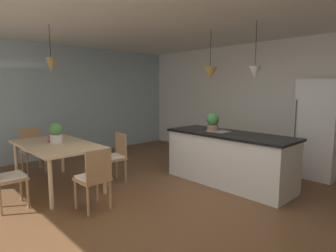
{
  "coord_description": "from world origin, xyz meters",
  "views": [
    {
      "loc": [
        2.69,
        -2.73,
        1.67
      ],
      "look_at": [
        -0.79,
        0.54,
        1.03
      ],
      "focal_mm": 30.03,
      "sensor_mm": 36.0,
      "label": 1
    }
  ],
  "objects_px": {
    "refrigerator": "(319,129)",
    "potted_plant_on_table": "(56,133)",
    "dining_table": "(57,147)",
    "chair_kitchen_end": "(94,177)",
    "vase_on_dining_table": "(50,138)",
    "chair_window_end": "(32,148)",
    "chair_near_right": "(6,176)",
    "kitchen_island": "(228,158)",
    "chair_far_right": "(115,155)",
    "potted_plant_on_island": "(213,122)"
  },
  "relations": [
    {
      "from": "refrigerator",
      "to": "potted_plant_on_table",
      "type": "bearing_deg",
      "value": -127.17
    },
    {
      "from": "dining_table",
      "to": "potted_plant_on_table",
      "type": "xyz_separation_m",
      "value": [
        -0.05,
        0.02,
        0.24
      ]
    },
    {
      "from": "dining_table",
      "to": "refrigerator",
      "type": "distance_m",
      "value": 4.73
    },
    {
      "from": "chair_kitchen_end",
      "to": "vase_on_dining_table",
      "type": "bearing_deg",
      "value": -178.91
    },
    {
      "from": "chair_window_end",
      "to": "chair_near_right",
      "type": "height_order",
      "value": "same"
    },
    {
      "from": "kitchen_island",
      "to": "vase_on_dining_table",
      "type": "height_order",
      "value": "kitchen_island"
    },
    {
      "from": "potted_plant_on_table",
      "to": "refrigerator",
      "type": "bearing_deg",
      "value": 52.83
    },
    {
      "from": "chair_kitchen_end",
      "to": "potted_plant_on_table",
      "type": "xyz_separation_m",
      "value": [
        -1.31,
        0.02,
        0.45
      ]
    },
    {
      "from": "chair_kitchen_end",
      "to": "kitchen_island",
      "type": "distance_m",
      "value": 2.34
    },
    {
      "from": "chair_far_right",
      "to": "chair_window_end",
      "type": "xyz_separation_m",
      "value": [
        -1.66,
        -0.87,
        0.0
      ]
    },
    {
      "from": "potted_plant_on_table",
      "to": "chair_window_end",
      "type": "bearing_deg",
      "value": -178.84
    },
    {
      "from": "chair_kitchen_end",
      "to": "kitchen_island",
      "type": "bearing_deg",
      "value": 74.78
    },
    {
      "from": "chair_kitchen_end",
      "to": "vase_on_dining_table",
      "type": "relative_size",
      "value": 5.71
    },
    {
      "from": "kitchen_island",
      "to": "chair_near_right",
      "type": "bearing_deg",
      "value": -115.21
    },
    {
      "from": "potted_plant_on_island",
      "to": "refrigerator",
      "type": "bearing_deg",
      "value": 49.78
    },
    {
      "from": "potted_plant_on_table",
      "to": "vase_on_dining_table",
      "type": "xyz_separation_m",
      "value": [
        -0.13,
        -0.05,
        -0.1
      ]
    },
    {
      "from": "chair_window_end",
      "to": "vase_on_dining_table",
      "type": "relative_size",
      "value": 5.71
    },
    {
      "from": "chair_window_end",
      "to": "potted_plant_on_island",
      "type": "relative_size",
      "value": 2.69
    },
    {
      "from": "chair_near_right",
      "to": "refrigerator",
      "type": "relative_size",
      "value": 0.47
    },
    {
      "from": "chair_window_end",
      "to": "kitchen_island",
      "type": "xyz_separation_m",
      "value": [
        3.13,
        2.26,
        -0.01
      ]
    },
    {
      "from": "kitchen_island",
      "to": "vase_on_dining_table",
      "type": "xyz_separation_m",
      "value": [
        -2.06,
        -2.29,
        0.37
      ]
    },
    {
      "from": "chair_far_right",
      "to": "refrigerator",
      "type": "relative_size",
      "value": 0.47
    },
    {
      "from": "dining_table",
      "to": "refrigerator",
      "type": "xyz_separation_m",
      "value": [
        2.81,
        3.79,
        0.23
      ]
    },
    {
      "from": "chair_near_right",
      "to": "potted_plant_on_island",
      "type": "distance_m",
      "value": 3.38
    },
    {
      "from": "dining_table",
      "to": "potted_plant_on_island",
      "type": "height_order",
      "value": "potted_plant_on_island"
    },
    {
      "from": "kitchen_island",
      "to": "vase_on_dining_table",
      "type": "relative_size",
      "value": 14.9
    },
    {
      "from": "chair_window_end",
      "to": "vase_on_dining_table",
      "type": "distance_m",
      "value": 1.13
    },
    {
      "from": "vase_on_dining_table",
      "to": "chair_kitchen_end",
      "type": "bearing_deg",
      "value": 1.09
    },
    {
      "from": "chair_far_right",
      "to": "chair_kitchen_end",
      "type": "xyz_separation_m",
      "value": [
        0.85,
        -0.87,
        0.0
      ]
    },
    {
      "from": "kitchen_island",
      "to": "potted_plant_on_table",
      "type": "distance_m",
      "value": 2.99
    },
    {
      "from": "dining_table",
      "to": "potted_plant_on_table",
      "type": "distance_m",
      "value": 0.25
    },
    {
      "from": "chair_far_right",
      "to": "potted_plant_on_island",
      "type": "bearing_deg",
      "value": 51.45
    },
    {
      "from": "chair_far_right",
      "to": "chair_window_end",
      "type": "height_order",
      "value": "same"
    },
    {
      "from": "kitchen_island",
      "to": "potted_plant_on_table",
      "type": "height_order",
      "value": "potted_plant_on_table"
    },
    {
      "from": "kitchen_island",
      "to": "chair_far_right",
      "type": "bearing_deg",
      "value": -136.6
    },
    {
      "from": "chair_kitchen_end",
      "to": "potted_plant_on_island",
      "type": "distance_m",
      "value": 2.35
    },
    {
      "from": "chair_kitchen_end",
      "to": "potted_plant_on_island",
      "type": "relative_size",
      "value": 2.69
    },
    {
      "from": "chair_window_end",
      "to": "chair_near_right",
      "type": "xyz_separation_m",
      "value": [
        1.66,
        -0.87,
        0.0
      ]
    },
    {
      "from": "dining_table",
      "to": "chair_far_right",
      "type": "relative_size",
      "value": 2.04
    },
    {
      "from": "chair_kitchen_end",
      "to": "potted_plant_on_island",
      "type": "height_order",
      "value": "potted_plant_on_island"
    },
    {
      "from": "chair_far_right",
      "to": "chair_near_right",
      "type": "distance_m",
      "value": 1.74
    },
    {
      "from": "vase_on_dining_table",
      "to": "refrigerator",
      "type": "bearing_deg",
      "value": 51.94
    },
    {
      "from": "chair_near_right",
      "to": "potted_plant_on_table",
      "type": "bearing_deg",
      "value": 116.6
    },
    {
      "from": "chair_near_right",
      "to": "refrigerator",
      "type": "distance_m",
      "value": 5.27
    },
    {
      "from": "refrigerator",
      "to": "potted_plant_on_table",
      "type": "relative_size",
      "value": 5.35
    },
    {
      "from": "potted_plant_on_table",
      "to": "vase_on_dining_table",
      "type": "height_order",
      "value": "potted_plant_on_table"
    },
    {
      "from": "kitchen_island",
      "to": "chair_kitchen_end",
      "type": "bearing_deg",
      "value": -105.22
    },
    {
      "from": "dining_table",
      "to": "chair_far_right",
      "type": "bearing_deg",
      "value": 65.12
    },
    {
      "from": "kitchen_island",
      "to": "refrigerator",
      "type": "distance_m",
      "value": 1.85
    },
    {
      "from": "chair_window_end",
      "to": "potted_plant_on_table",
      "type": "relative_size",
      "value": 2.54
    }
  ]
}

